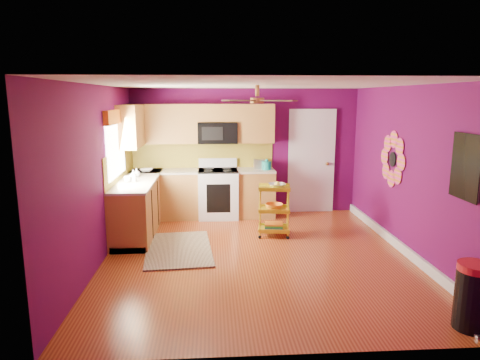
{
  "coord_description": "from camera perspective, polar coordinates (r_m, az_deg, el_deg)",
  "views": [
    {
      "loc": [
        -0.65,
        -6.02,
        2.33
      ],
      "look_at": [
        -0.24,
        0.4,
        1.08
      ],
      "focal_mm": 32.0,
      "sensor_mm": 36.0,
      "label": 1
    }
  ],
  "objects": [
    {
      "name": "ground",
      "position": [
        6.48,
        2.34,
        -10.07
      ],
      "size": [
        5.0,
        5.0,
        0.0
      ],
      "primitive_type": "plane",
      "color": "maroon",
      "rests_on": "ground"
    },
    {
      "name": "room_envelope",
      "position": [
        6.09,
        2.71,
        4.42
      ],
      "size": [
        4.54,
        5.04,
        2.52
      ],
      "color": "#560947",
      "rests_on": "ground"
    },
    {
      "name": "lower_cabinets",
      "position": [
        8.09,
        -8.54,
        -2.68
      ],
      "size": [
        2.81,
        2.31,
        0.94
      ],
      "color": "#936028",
      "rests_on": "ground"
    },
    {
      "name": "electric_range",
      "position": [
        8.39,
        -2.92,
        -1.73
      ],
      "size": [
        0.76,
        0.66,
        1.13
      ],
      "color": "white",
      "rests_on": "ground"
    },
    {
      "name": "upper_cabinetry",
      "position": [
        8.23,
        -7.88,
        7.19
      ],
      "size": [
        2.8,
        2.3,
        1.26
      ],
      "color": "#936028",
      "rests_on": "ground"
    },
    {
      "name": "left_window",
      "position": [
        7.26,
        -16.24,
        5.88
      ],
      "size": [
        0.08,
        1.35,
        1.08
      ],
      "color": "white",
      "rests_on": "ground"
    },
    {
      "name": "panel_door",
      "position": [
        8.81,
        9.48,
        2.33
      ],
      "size": [
        0.95,
        0.11,
        2.15
      ],
      "color": "white",
      "rests_on": "ground"
    },
    {
      "name": "right_wall_art",
      "position": [
        6.42,
        22.98,
        2.2
      ],
      "size": [
        0.04,
        2.74,
        1.04
      ],
      "color": "black",
      "rests_on": "ground"
    },
    {
      "name": "ceiling_fan",
      "position": [
        6.25,
        2.31,
        10.63
      ],
      "size": [
        1.01,
        1.01,
        0.26
      ],
      "color": "#BF8C3F",
      "rests_on": "ground"
    },
    {
      "name": "shag_rug",
      "position": [
        6.79,
        -8.17,
        -9.08
      ],
      "size": [
        1.13,
        1.69,
        0.02
      ],
      "primitive_type": "cube",
      "rotation": [
        0.0,
        0.0,
        0.09
      ],
      "color": "#321F10",
      "rests_on": "ground"
    },
    {
      "name": "rolling_cart",
      "position": [
        7.25,
        4.62,
        -3.77
      ],
      "size": [
        0.57,
        0.45,
        0.95
      ],
      "color": "gold",
      "rests_on": "ground"
    },
    {
      "name": "trash_can",
      "position": [
        5.06,
        28.7,
        -13.46
      ],
      "size": [
        0.41,
        0.43,
        0.7
      ],
      "color": "black",
      "rests_on": "ground"
    },
    {
      "name": "teal_kettle",
      "position": [
        8.34,
        3.58,
        1.97
      ],
      "size": [
        0.18,
        0.18,
        0.21
      ],
      "color": "#139086",
      "rests_on": "lower_cabinets"
    },
    {
      "name": "toaster",
      "position": [
        8.49,
        2.6,
        2.17
      ],
      "size": [
        0.22,
        0.15,
        0.18
      ],
      "primitive_type": "cube",
      "color": "beige",
      "rests_on": "lower_cabinets"
    },
    {
      "name": "soap_bottle_a",
      "position": [
        7.34,
        -14.06,
        0.53
      ],
      "size": [
        0.09,
        0.09,
        0.19
      ],
      "primitive_type": "imported",
      "color": "#EA3F72",
      "rests_on": "lower_cabinets"
    },
    {
      "name": "soap_bottle_b",
      "position": [
        7.79,
        -13.62,
        0.99
      ],
      "size": [
        0.12,
        0.12,
        0.15
      ],
      "primitive_type": "imported",
      "color": "white",
      "rests_on": "lower_cabinets"
    },
    {
      "name": "counter_dish",
      "position": [
        8.28,
        -12.36,
        1.28
      ],
      "size": [
        0.24,
        0.24,
        0.06
      ],
      "primitive_type": "imported",
      "color": "white",
      "rests_on": "lower_cabinets"
    },
    {
      "name": "counter_cup",
      "position": [
        7.33,
        -14.7,
        0.11
      ],
      "size": [
        0.13,
        0.13,
        0.1
      ],
      "primitive_type": "imported",
      "color": "white",
      "rests_on": "lower_cabinets"
    }
  ]
}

